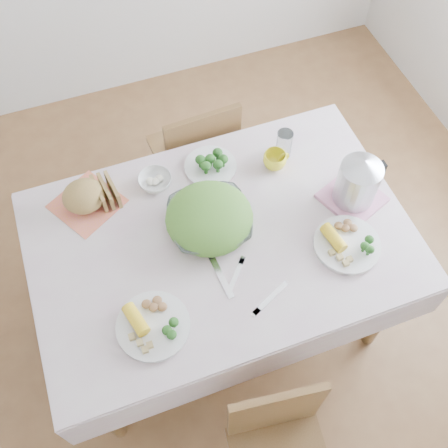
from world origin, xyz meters
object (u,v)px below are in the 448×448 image
object	(u,v)px
dinner_plate_left	(153,326)
yellow_mug	(275,160)
electric_kettle	(358,182)
salad_bowl	(209,221)
chair_far	(192,147)
dining_table	(221,280)
dinner_plate_right	(347,245)

from	to	relation	value
dinner_plate_left	yellow_mug	world-z (taller)	yellow_mug
dinner_plate_left	electric_kettle	distance (m)	0.97
dinner_plate_left	yellow_mug	xyz separation A→B (m)	(0.69, 0.53, 0.03)
salad_bowl	dinner_plate_left	world-z (taller)	salad_bowl
chair_far	electric_kettle	world-z (taller)	electric_kettle
yellow_mug	dining_table	bearing A→B (deg)	-142.67
dinner_plate_left	electric_kettle	bearing A→B (deg)	15.46
dining_table	dinner_plate_left	size ratio (longest dim) A/B	5.24
dinner_plate_right	salad_bowl	bearing A→B (deg)	150.29
chair_far	electric_kettle	distance (m)	0.97
chair_far	dining_table	bearing A→B (deg)	78.44
dining_table	yellow_mug	distance (m)	0.60
dining_table	dinner_plate_right	world-z (taller)	dinner_plate_right
salad_bowl	electric_kettle	world-z (taller)	electric_kettle
chair_far	dinner_plate_left	distance (m)	1.14
salad_bowl	yellow_mug	xyz separation A→B (m)	(0.36, 0.19, -0.00)
yellow_mug	electric_kettle	distance (m)	0.37
chair_far	yellow_mug	bearing A→B (deg)	112.90
dinner_plate_right	yellow_mug	size ratio (longest dim) A/B	2.63
dining_table	salad_bowl	xyz separation A→B (m)	(-0.03, 0.06, 0.43)
chair_far	salad_bowl	bearing A→B (deg)	75.55
dinner_plate_right	dinner_plate_left	bearing A→B (deg)	-175.60
salad_bowl	dinner_plate_right	size ratio (longest dim) A/B	1.24
dining_table	electric_kettle	size ratio (longest dim) A/B	5.97
yellow_mug	chair_far	bearing A→B (deg)	116.30
dining_table	electric_kettle	xyz separation A→B (m)	(0.57, -0.01, 0.51)
dining_table	salad_bowl	distance (m)	0.43
salad_bowl	yellow_mug	distance (m)	0.41
dining_table	chair_far	xyz separation A→B (m)	(0.10, 0.73, 0.09)
yellow_mug	electric_kettle	bearing A→B (deg)	-48.97
salad_bowl	dinner_plate_left	size ratio (longest dim) A/B	1.22
dinner_plate_right	chair_far	bearing A→B (deg)	110.20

